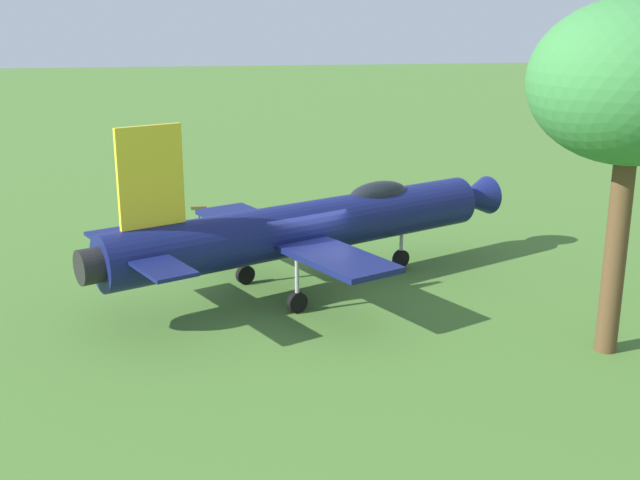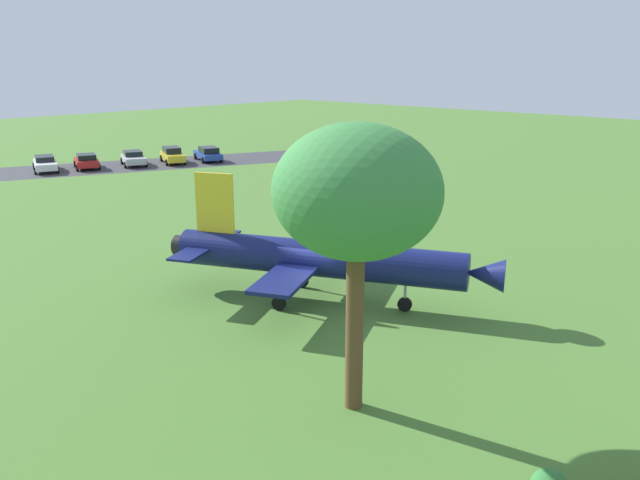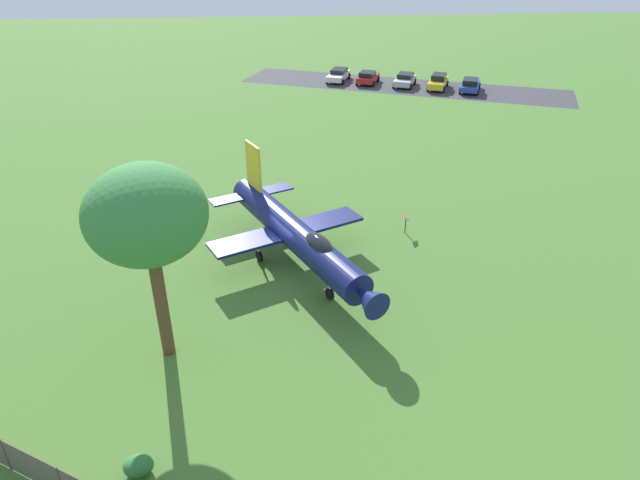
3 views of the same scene
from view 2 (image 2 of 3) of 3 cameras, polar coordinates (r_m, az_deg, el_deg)
ground_plane at (r=28.40m, az=-0.14°, el=-5.40°), size 200.00×200.00×0.00m
parking_strip at (r=66.80m, az=-16.22°, el=6.30°), size 38.06×21.99×0.00m
display_jet at (r=27.63m, az=0.57°, el=-1.61°), size 8.90×13.67×5.41m
shade_tree at (r=18.07m, az=3.25°, el=4.08°), size 4.67×4.89×8.59m
info_plaque at (r=34.97m, az=3.84°, el=0.13°), size 0.42×0.62×1.14m
parked_car_blue at (r=68.05m, az=-9.82°, el=7.51°), size 3.50×5.00×1.46m
parked_car_yellow at (r=67.44m, az=-12.86°, el=7.31°), size 3.44×4.88×1.58m
parked_car_silver at (r=66.79m, az=-16.11°, el=6.96°), size 3.45×4.58×1.41m
parked_car_red at (r=66.17m, az=-19.87°, el=6.57°), size 3.34×4.45×1.43m
parked_car_white at (r=66.17m, az=-23.04°, el=6.24°), size 3.49×5.06×1.39m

